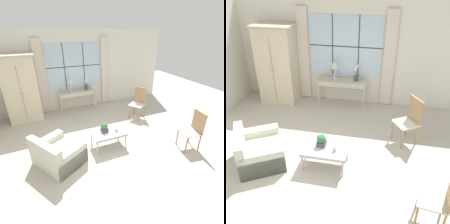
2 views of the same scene
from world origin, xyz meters
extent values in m
plane|color=#BCB2A3|center=(0.00, 0.00, 0.00)|extent=(14.00, 14.00, 0.00)
cube|color=silver|center=(0.00, 3.03, 1.40)|extent=(7.20, 0.06, 2.80)
cube|color=silver|center=(0.00, 3.00, 1.58)|extent=(1.96, 0.01, 1.62)
cube|color=#2D2D33|center=(-0.35, 2.99, 1.58)|extent=(0.02, 0.02, 1.62)
cube|color=#2D2D33|center=(0.35, 2.99, 1.58)|extent=(0.02, 0.02, 1.62)
cube|color=#2D2D33|center=(0.00, 2.99, 1.58)|extent=(1.96, 0.02, 0.02)
cube|color=beige|center=(-1.17, 2.95, 1.29)|extent=(0.30, 0.06, 2.54)
cube|color=beige|center=(1.17, 2.95, 1.29)|extent=(0.30, 0.06, 2.54)
cube|color=beige|center=(-1.82, 2.61, 1.05)|extent=(0.99, 0.68, 2.10)
cube|color=#BCAE92|center=(-1.82, 2.61, 2.13)|extent=(1.07, 0.74, 0.06)
cube|color=gray|center=(-1.82, 2.27, 1.01)|extent=(0.01, 0.01, 1.76)
sphere|color=#997F4C|center=(-1.87, 2.26, 1.05)|extent=(0.03, 0.03, 0.03)
sphere|color=#997F4C|center=(-1.77, 2.26, 1.05)|extent=(0.03, 0.03, 0.03)
cube|color=beige|center=(-0.04, 2.74, 0.71)|extent=(1.36, 0.40, 0.03)
cube|color=beige|center=(-0.04, 2.74, 0.64)|extent=(1.30, 0.39, 0.10)
cylinder|color=beige|center=(-0.68, 2.58, 0.35)|extent=(0.04, 0.04, 0.69)
cylinder|color=beige|center=(0.60, 2.58, 0.35)|extent=(0.04, 0.04, 0.69)
cylinder|color=beige|center=(-0.68, 2.90, 0.35)|extent=(0.04, 0.04, 0.69)
cylinder|color=beige|center=(0.60, 2.90, 0.35)|extent=(0.04, 0.04, 0.69)
cylinder|color=silver|center=(-0.24, 2.72, 0.73)|extent=(0.11, 0.11, 0.02)
cylinder|color=silver|center=(-0.24, 2.72, 0.91)|extent=(0.04, 0.04, 0.33)
cone|color=beige|center=(-0.24, 2.72, 1.18)|extent=(0.25, 0.25, 0.20)
cylinder|color=#4C4C51|center=(0.34, 2.79, 0.78)|extent=(0.13, 0.13, 0.13)
cylinder|color=#38753D|center=(0.34, 2.79, 1.01)|extent=(0.01, 0.01, 0.33)
cube|color=#38753D|center=(0.38, 2.79, 0.89)|extent=(0.12, 0.02, 0.08)
sphere|color=white|center=(0.32, 2.80, 1.03)|extent=(0.07, 0.07, 0.07)
sphere|color=white|center=(0.34, 2.80, 1.08)|extent=(0.07, 0.07, 0.07)
sphere|color=white|center=(0.36, 2.80, 1.14)|extent=(0.07, 0.07, 0.07)
cube|color=beige|center=(-1.15, -0.02, 0.19)|extent=(1.24, 1.29, 0.39)
cube|color=beige|center=(-1.45, -0.19, 0.56)|extent=(0.65, 0.94, 0.34)
cube|color=beige|center=(-1.36, 0.33, 0.26)|extent=(0.83, 0.60, 0.53)
cube|color=beige|center=(-0.95, -0.36, 0.26)|extent=(0.83, 0.60, 0.53)
cube|color=white|center=(1.66, 1.24, 0.48)|extent=(0.61, 0.61, 0.03)
cube|color=#9E7A51|center=(1.83, 1.35, 0.75)|extent=(0.26, 0.36, 0.50)
cube|color=#9E7A51|center=(1.83, 1.35, 1.02)|extent=(0.27, 0.38, 0.05)
cylinder|color=#9E7A51|center=(1.61, 0.98, 0.23)|extent=(0.04, 0.04, 0.47)
cylinder|color=#9E7A51|center=(1.40, 1.30, 0.23)|extent=(0.04, 0.04, 0.47)
cylinder|color=#9E7A51|center=(1.92, 1.19, 0.23)|extent=(0.04, 0.04, 0.47)
cylinder|color=#9E7A51|center=(1.71, 1.51, 0.23)|extent=(0.04, 0.04, 0.47)
cube|color=beige|center=(2.00, -0.78, 0.47)|extent=(0.50, 0.50, 0.03)
cylinder|color=#9E7A51|center=(1.78, -0.94, 0.23)|extent=(0.04, 0.04, 0.46)
cylinder|color=#9E7A51|center=(1.83, -0.56, 0.23)|extent=(0.04, 0.04, 0.46)
cylinder|color=#9E7A51|center=(2.21, -0.62, 0.23)|extent=(0.04, 0.04, 0.46)
cube|color=#BCBCC1|center=(0.13, 0.13, 0.41)|extent=(0.88, 0.57, 0.03)
cube|color=#A0A0A4|center=(0.13, 0.13, 0.38)|extent=(0.86, 0.56, 0.04)
cylinder|color=#BCBCC1|center=(-0.26, -0.11, 0.20)|extent=(0.04, 0.04, 0.40)
cylinder|color=#BCBCC1|center=(0.52, -0.11, 0.20)|extent=(0.04, 0.04, 0.40)
cylinder|color=#BCBCC1|center=(-0.26, 0.37, 0.20)|extent=(0.04, 0.04, 0.40)
cylinder|color=#BCBCC1|center=(0.52, 0.37, 0.20)|extent=(0.04, 0.04, 0.40)
cube|color=#4C4C51|center=(0.05, 0.19, 0.47)|extent=(0.17, 0.17, 0.10)
sphere|color=#38753D|center=(0.05, 0.19, 0.58)|extent=(0.18, 0.18, 0.18)
cylinder|color=silver|center=(0.34, 0.08, 0.43)|extent=(0.10, 0.10, 0.01)
cylinder|color=beige|center=(0.34, 0.08, 0.48)|extent=(0.07, 0.07, 0.09)
cylinder|color=black|center=(0.34, 0.08, 0.53)|extent=(0.00, 0.00, 0.01)
camera|label=1|loc=(-1.32, -3.42, 2.87)|focal=28.00mm
camera|label=2|loc=(1.14, -3.51, 3.41)|focal=40.00mm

